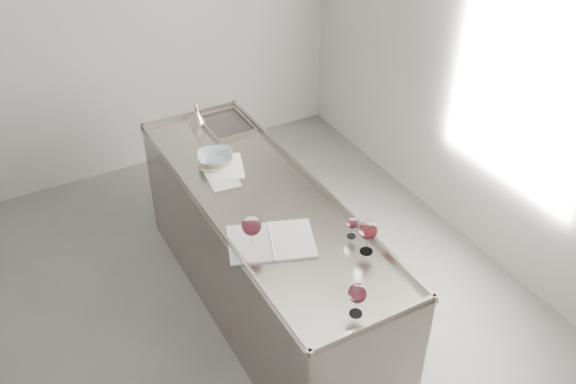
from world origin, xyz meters
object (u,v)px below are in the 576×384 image
ceramic_bowl (215,158)px  wine_glass_left (252,226)px  wine_glass_right (368,231)px  notebook (271,241)px  wine_funnel (197,118)px  counter (264,255)px  wine_glass_small (352,224)px  wine_glass_middle (357,294)px

ceramic_bowl → wine_glass_left: bearing=-100.6°
ceramic_bowl → wine_glass_right: bearing=-72.9°
notebook → wine_funnel: (0.15, 1.43, 0.05)m
wine_glass_right → ceramic_bowl: 1.27m
wine_glass_left → wine_funnel: size_ratio=1.14×
counter → wine_glass_small: bearing=-64.3°
wine_glass_middle → wine_glass_left: bearing=108.3°
wine_glass_small → wine_funnel: size_ratio=0.67×
counter → wine_funnel: wine_funnel is taller
wine_glass_right → wine_funnel: bearing=99.0°
wine_glass_right → wine_glass_left: bearing=148.7°
notebook → wine_funnel: 1.44m
notebook → ceramic_bowl: (0.05, 0.89, 0.04)m
wine_glass_left → notebook: bearing=-2.7°
counter → wine_glass_right: wine_glass_right is taller
wine_funnel → wine_glass_middle: bearing=-90.9°
wine_glass_right → ceramic_bowl: (-0.37, 1.21, -0.10)m
wine_glass_middle → wine_funnel: bearing=89.1°
wine_glass_middle → wine_glass_right: bearing=49.1°
counter → wine_glass_small: size_ratio=18.60×
ceramic_bowl → wine_funnel: bearing=80.0°
counter → wine_funnel: size_ratio=12.53×
counter → wine_glass_right: bearing=-69.1°
wine_glass_right → wine_glass_small: wine_glass_right is taller
notebook → ceramic_bowl: 0.89m
wine_glass_middle → wine_glass_small: wine_glass_middle is taller
wine_glass_left → ceramic_bowl: (0.17, 0.89, -0.11)m
wine_glass_left → ceramic_bowl: bearing=79.4°
counter → notebook: bearing=-110.6°
wine_glass_small → wine_glass_middle: bearing=-121.5°
wine_glass_middle → counter: bearing=88.0°
wine_glass_middle → ceramic_bowl: size_ratio=0.80×
wine_glass_left → wine_glass_middle: wine_glass_left is taller
wine_glass_left → wine_glass_right: bearing=-31.3°
wine_glass_right → ceramic_bowl: wine_glass_right is taller
notebook → ceramic_bowl: bearing=107.3°
wine_glass_left → wine_funnel: (0.26, 1.43, -0.10)m
counter → wine_glass_small: (0.27, -0.57, 0.56)m
wine_glass_right → wine_funnel: 1.78m
counter → wine_funnel: 1.16m
counter → notebook: size_ratio=4.25×
wine_glass_middle → wine_funnel: size_ratio=0.98×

